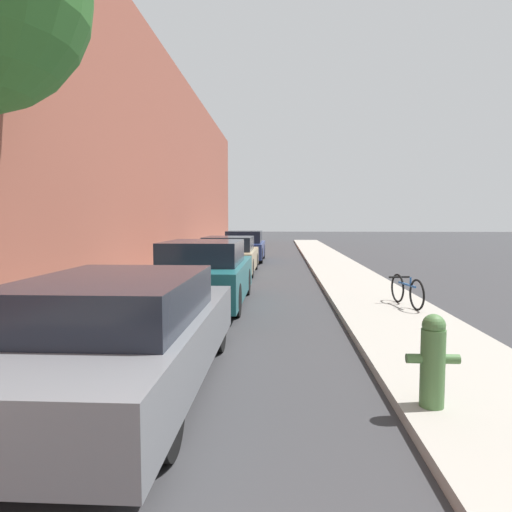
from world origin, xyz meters
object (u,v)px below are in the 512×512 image
parked_car_champagne (229,256)px  parked_car_grey (121,334)px  parked_car_navy (245,247)px  parked_car_teal (205,274)px  bicycle (407,291)px  fire_hydrant (433,359)px

parked_car_champagne → parked_car_grey: bearing=-89.7°
parked_car_navy → parked_car_teal: bearing=-90.1°
parked_car_champagne → bicycle: 7.79m
parked_car_grey → parked_car_teal: (0.06, 5.06, 0.05)m
parked_car_navy → parked_car_grey: bearing=-90.3°
parked_car_teal → parked_car_navy: bearing=89.9°
parked_car_grey → bicycle: (4.24, 4.45, -0.18)m
parked_car_teal → fire_hydrant: size_ratio=4.85×
fire_hydrant → parked_car_champagne: bearing=105.5°
parked_car_grey → fire_hydrant: parked_car_grey is taller
parked_car_grey → bicycle: size_ratio=3.20×
parked_car_teal → parked_car_champagne: (-0.13, 5.88, -0.06)m
parked_car_grey → fire_hydrant: 3.18m
parked_car_teal → parked_car_navy: parked_car_teal is taller
parked_car_champagne → parked_car_teal: bearing=-88.8°
bicycle → parked_car_teal: bearing=161.9°
parked_car_champagne → bicycle: bearing=-56.4°
fire_hydrant → bicycle: fire_hydrant is taller
parked_car_champagne → bicycle: (4.31, -6.49, -0.18)m
bicycle → parked_car_grey: bearing=-143.4°
fire_hydrant → parked_car_teal: bearing=118.5°
parked_car_navy → parked_car_champagne: bearing=-91.6°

